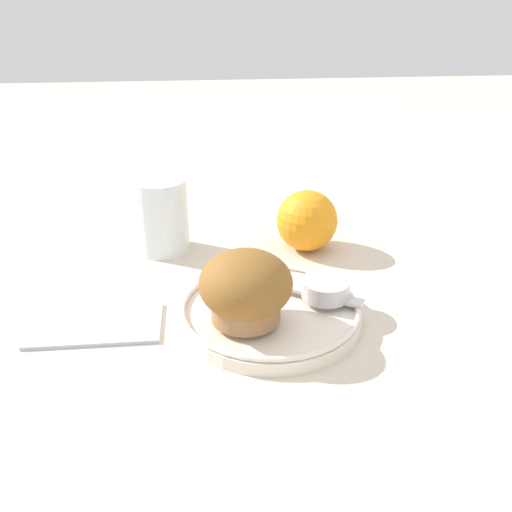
# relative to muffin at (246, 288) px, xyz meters

# --- Properties ---
(ground_plane) EXTENTS (3.00, 3.00, 0.00)m
(ground_plane) POSITION_rel_muffin_xyz_m (0.03, 0.02, -0.05)
(ground_plane) COLOR beige
(plate) EXTENTS (0.19, 0.19, 0.02)m
(plate) POSITION_rel_muffin_xyz_m (0.03, 0.02, -0.04)
(plate) COLOR silver
(plate) RESTS_ON ground_plane
(muffin) EXTENTS (0.09, 0.09, 0.07)m
(muffin) POSITION_rel_muffin_xyz_m (0.00, 0.00, 0.00)
(muffin) COLOR #9E7047
(muffin) RESTS_ON plate
(cream_ramekin) EXTENTS (0.05, 0.05, 0.02)m
(cream_ramekin) POSITION_rel_muffin_xyz_m (0.09, 0.03, -0.02)
(cream_ramekin) COLOR silver
(cream_ramekin) RESTS_ON plate
(berry_pair) EXTENTS (0.03, 0.02, 0.02)m
(berry_pair) POSITION_rel_muffin_xyz_m (0.01, 0.07, -0.03)
(berry_pair) COLOR maroon
(berry_pair) RESTS_ON plate
(butter_knife) EXTENTS (0.16, 0.11, 0.00)m
(butter_knife) POSITION_rel_muffin_xyz_m (0.05, 0.06, -0.03)
(butter_knife) COLOR silver
(butter_knife) RESTS_ON plate
(orange_fruit) EXTENTS (0.08, 0.08, 0.08)m
(orange_fruit) POSITION_rel_muffin_xyz_m (0.09, 0.19, -0.01)
(orange_fruit) COLOR orange
(orange_fruit) RESTS_ON ground_plane
(juice_glass) EXTENTS (0.07, 0.07, 0.10)m
(juice_glass) POSITION_rel_muffin_xyz_m (-0.09, 0.21, -0.01)
(juice_glass) COLOR silver
(juice_glass) RESTS_ON ground_plane
(folded_napkin) EXTENTS (0.13, 0.07, 0.01)m
(folded_napkin) POSITION_rel_muffin_xyz_m (-0.15, 0.03, -0.05)
(folded_napkin) COLOR #B2BCCC
(folded_napkin) RESTS_ON ground_plane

